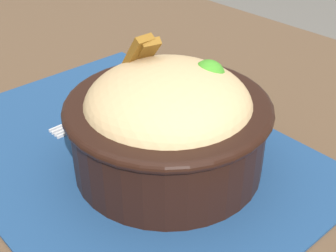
# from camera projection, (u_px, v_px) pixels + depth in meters

# --- Properties ---
(table) EXTENTS (1.32, 0.89, 0.74)m
(table) POSITION_uv_depth(u_px,v_px,m) (141.00, 178.00, 0.58)
(table) COLOR #4C3826
(table) RESTS_ON ground_plane
(placemat) EXTENTS (0.45, 0.34, 0.00)m
(placemat) POSITION_uv_depth(u_px,v_px,m) (125.00, 152.00, 0.53)
(placemat) COLOR navy
(placemat) RESTS_ON table
(bowl) EXTENTS (0.22, 0.22, 0.14)m
(bowl) POSITION_uv_depth(u_px,v_px,m) (168.00, 121.00, 0.47)
(bowl) COLOR black
(bowl) RESTS_ON placemat
(fork) EXTENTS (0.02, 0.13, 0.00)m
(fork) POSITION_uv_depth(u_px,v_px,m) (94.00, 117.00, 0.58)
(fork) COLOR #B6B6B6
(fork) RESTS_ON placemat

